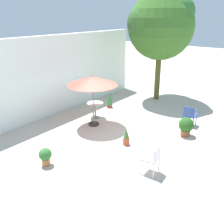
% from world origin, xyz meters
% --- Properties ---
extents(ground_plane, '(60.00, 60.00, 0.00)m').
position_xyz_m(ground_plane, '(0.00, 0.00, 0.00)').
color(ground_plane, beige).
extents(villa_facade, '(11.29, 0.30, 3.57)m').
position_xyz_m(villa_facade, '(0.00, 3.77, 1.79)').
color(villa_facade, white).
rests_on(villa_facade, ground).
extents(shade_tree, '(3.52, 3.35, 5.51)m').
position_xyz_m(shade_tree, '(4.97, 1.02, 3.85)').
color(shade_tree, brown).
rests_on(shade_tree, ground).
extents(patio_umbrella_0, '(2.05, 2.05, 2.17)m').
position_xyz_m(patio_umbrella_0, '(0.09, 1.35, 1.91)').
color(patio_umbrella_0, '#2D2D2D').
rests_on(patio_umbrella_0, ground).
extents(cafe_table_0, '(0.73, 0.73, 0.71)m').
position_xyz_m(cafe_table_0, '(0.74, 1.82, 0.50)').
color(cafe_table_0, white).
rests_on(cafe_table_0, ground).
extents(patio_chair_0, '(0.45, 0.51, 0.86)m').
position_xyz_m(patio_chair_0, '(2.48, -1.88, 0.50)').
color(patio_chair_0, '#334D9A').
rests_on(patio_chair_0, ground).
extents(patio_chair_1, '(0.47, 0.50, 0.88)m').
position_xyz_m(patio_chair_1, '(-1.51, -2.37, 0.52)').
color(patio_chair_1, white).
rests_on(patio_chair_1, ground).
extents(potted_plant_0, '(0.23, 0.23, 0.62)m').
position_xyz_m(potted_plant_0, '(-0.52, -0.76, 0.30)').
color(potted_plant_0, '#B1492C').
rests_on(potted_plant_0, ground).
extents(potted_plant_1, '(0.32, 0.32, 0.76)m').
position_xyz_m(potted_plant_1, '(2.22, 2.16, 0.40)').
color(potted_plant_1, brown).
rests_on(potted_plant_1, ground).
extents(potted_plant_2, '(0.57, 0.57, 0.74)m').
position_xyz_m(potted_plant_2, '(1.50, -2.15, 0.41)').
color(potted_plant_2, '#9B5335').
rests_on(potted_plant_2, ground).
extents(potted_plant_3, '(0.40, 0.40, 0.58)m').
position_xyz_m(potted_plant_3, '(-3.15, 0.46, 0.33)').
color(potted_plant_3, '#BE6B3A').
rests_on(potted_plant_3, ground).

